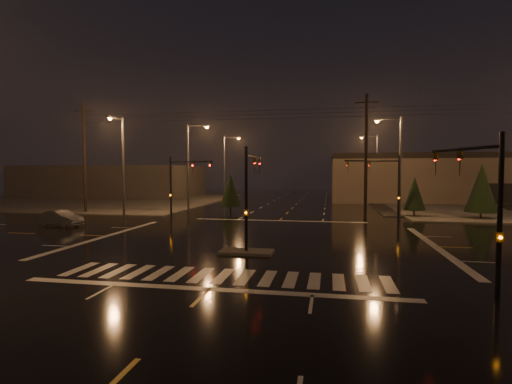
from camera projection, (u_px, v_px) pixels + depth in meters
ground at (259, 241)px, 26.41m from camera, size 140.00×140.00×0.00m
sidewalk_nw at (101, 201)px, 61.33m from camera, size 36.00×36.00×0.12m
median_island at (246, 252)px, 22.48m from camera, size 3.00×1.60×0.15m
crosswalk at (223, 276)px, 17.57m from camera, size 15.00×2.60×0.01m
stop_bar_near at (209, 289)px, 15.61m from camera, size 16.00×0.50×0.01m
stop_bar_far at (279, 221)px, 37.21m from camera, size 16.00×0.50×0.01m
commercial_block at (113, 181)px, 73.88m from camera, size 30.00×18.00×5.60m
signal_mast_median at (249, 186)px, 23.20m from camera, size 0.25×4.59×6.00m
signal_mast_ne at (388, 181)px, 34.43m from camera, size 4.84×1.86×6.00m
signal_mast_nw at (179, 180)px, 37.89m from camera, size 4.84×1.86×6.00m
signal_mast_se at (484, 196)px, 14.78m from camera, size 1.55×3.87×6.00m
streetlight_1 at (191, 161)px, 45.82m from camera, size 2.77×0.32×10.00m
streetlight_2 at (226, 163)px, 61.53m from camera, size 2.77×0.32×10.00m
streetlight_3 at (397, 159)px, 39.78m from camera, size 2.77×0.32×10.00m
streetlight_4 at (375, 163)px, 59.41m from camera, size 2.77×0.32×10.00m
streetlight_5 at (122, 159)px, 40.00m from camera, size 0.32×2.77×10.00m
utility_pole_0 at (84, 157)px, 43.84m from camera, size 2.20×0.32×12.00m
utility_pole_1 at (366, 155)px, 38.38m from camera, size 2.20×0.32×12.00m
conifer_0 at (414, 193)px, 40.15m from camera, size 2.17×2.17×4.09m
conifer_1 at (481, 188)px, 38.13m from camera, size 2.95×2.95×5.31m
conifer_3 at (230, 190)px, 44.24m from camera, size 2.34×2.34×4.35m
car_crossing at (61, 218)px, 33.53m from camera, size 4.27×2.34×1.33m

